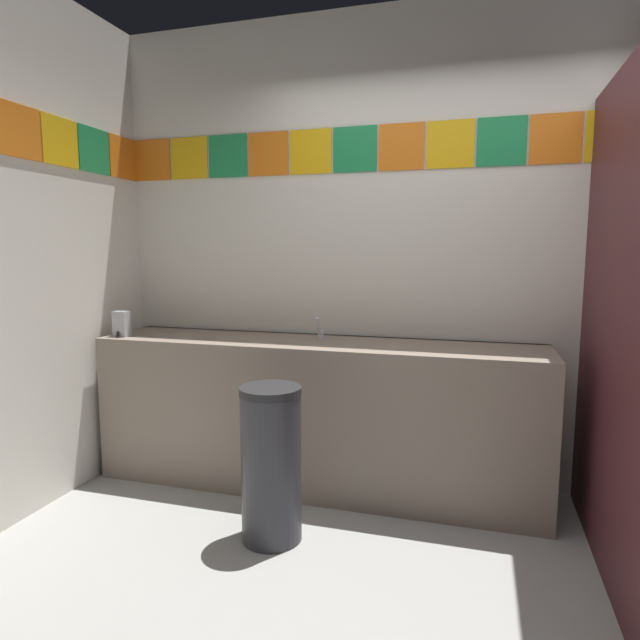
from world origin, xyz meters
The scene contains 6 objects.
ground_plane centered at (0.00, 0.00, 0.00)m, with size 9.96×9.96×0.00m, color #9E9E99.
wall_back centered at (0.00, 1.45, 1.44)m, with size 4.53×0.09×2.87m.
vanity_counter centered at (-0.88, 1.13, 0.45)m, with size 2.67×0.56×0.90m.
faucet_center centered at (-0.88, 1.22, 0.95)m, with size 0.04×0.10×0.14m.
soap_dispenser centered at (-2.11, 0.97, 0.98)m, with size 0.09×0.09×0.16m.
trash_bin centered at (-0.91, 0.47, 0.39)m, with size 0.31×0.31×0.78m.
Camera 1 is at (0.04, -1.90, 1.44)m, focal length 30.20 mm.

